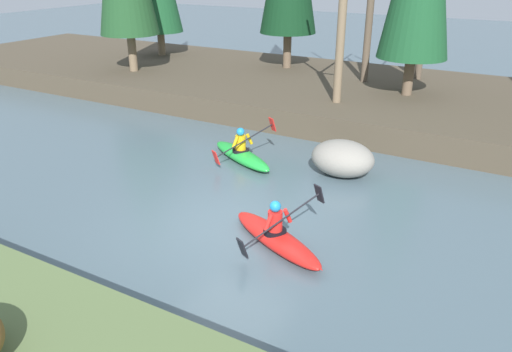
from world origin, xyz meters
The scene contains 7 objects.
ground_plane centered at (0.00, 0.00, 0.00)m, with size 90.00×90.00×0.00m, color #4C606B.
riverbank_far centered at (0.00, 10.56, 0.43)m, with size 44.00×9.13×0.86m.
bare_tree_mid_upstream centered at (-0.55, 7.93, 3.22)m, with size 2.80×2.77×5.02m.
bare_tree_mid_downstream centered at (1.05, 13.00, 3.51)m, with size 3.12×3.08×5.62m.
kayaker_lead centered at (1.30, -0.25, 0.22)m, with size 2.69×1.94×1.20m.
kayaker_middle centered at (-1.69, 3.39, 0.22)m, with size 2.68×1.93×1.20m.
boulder_midstream centered at (1.16, 3.88, 0.49)m, with size 1.72×1.35×0.97m.
Camera 1 is at (5.24, -8.12, 5.45)m, focal length 35.00 mm.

